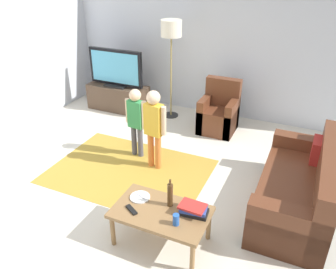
{
  "coord_description": "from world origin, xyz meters",
  "views": [
    {
      "loc": [
        1.65,
        -3.06,
        2.79
      ],
      "look_at": [
        0.0,
        0.6,
        0.65
      ],
      "focal_mm": 36.72,
      "sensor_mm": 36.0,
      "label": 1
    }
  ],
  "objects_px": {
    "tv": "(116,68)",
    "couch": "(302,191)",
    "armchair": "(219,114)",
    "child_center": "(154,123)",
    "coffee_table": "(161,214)",
    "bottle": "(170,195)",
    "soda_can": "(176,220)",
    "book_stack": "(194,209)",
    "child_near_tv": "(136,117)",
    "tv_remote": "(132,210)",
    "tv_stand": "(118,98)",
    "floor_lamp": "(171,34)",
    "plate": "(140,197)"
  },
  "relations": [
    {
      "from": "tv",
      "to": "bottle",
      "type": "distance_m",
      "value": 3.61
    },
    {
      "from": "tv",
      "to": "coffee_table",
      "type": "relative_size",
      "value": 1.1
    },
    {
      "from": "bottle",
      "to": "tv",
      "type": "bearing_deg",
      "value": 130.63
    },
    {
      "from": "tv",
      "to": "plate",
      "type": "xyz_separation_m",
      "value": [
        1.99,
        -2.75,
        -0.42
      ]
    },
    {
      "from": "couch",
      "to": "soda_can",
      "type": "height_order",
      "value": "couch"
    },
    {
      "from": "child_near_tv",
      "to": "bottle",
      "type": "height_order",
      "value": "child_near_tv"
    },
    {
      "from": "child_center",
      "to": "book_stack",
      "type": "xyz_separation_m",
      "value": [
        1.04,
        -1.19,
        -0.24
      ]
    },
    {
      "from": "book_stack",
      "to": "couch",
      "type": "bearing_deg",
      "value": 46.72
    },
    {
      "from": "tv",
      "to": "couch",
      "type": "bearing_deg",
      "value": -25.24
    },
    {
      "from": "tv_remote",
      "to": "bottle",
      "type": "bearing_deg",
      "value": 66.79
    },
    {
      "from": "child_center",
      "to": "soda_can",
      "type": "relative_size",
      "value": 9.83
    },
    {
      "from": "armchair",
      "to": "child_near_tv",
      "type": "bearing_deg",
      "value": -123.2
    },
    {
      "from": "tv_stand",
      "to": "child_near_tv",
      "type": "distance_m",
      "value": 1.87
    },
    {
      "from": "child_center",
      "to": "bottle",
      "type": "bearing_deg",
      "value": -56.88
    },
    {
      "from": "child_center",
      "to": "book_stack",
      "type": "height_order",
      "value": "child_center"
    },
    {
      "from": "tv",
      "to": "child_center",
      "type": "xyz_separation_m",
      "value": [
        1.57,
        -1.55,
        -0.14
      ]
    },
    {
      "from": "book_stack",
      "to": "tv_remote",
      "type": "distance_m",
      "value": 0.64
    },
    {
      "from": "coffee_table",
      "to": "armchair",
      "type": "bearing_deg",
      "value": 94.47
    },
    {
      "from": "tv_stand",
      "to": "couch",
      "type": "height_order",
      "value": "couch"
    },
    {
      "from": "soda_can",
      "to": "bottle",
      "type": "bearing_deg",
      "value": 125.31
    },
    {
      "from": "floor_lamp",
      "to": "bottle",
      "type": "bearing_deg",
      "value": -66.32
    },
    {
      "from": "armchair",
      "to": "coffee_table",
      "type": "height_order",
      "value": "armchair"
    },
    {
      "from": "armchair",
      "to": "plate",
      "type": "bearing_deg",
      "value": -91.65
    },
    {
      "from": "book_stack",
      "to": "tv_remote",
      "type": "height_order",
      "value": "book_stack"
    },
    {
      "from": "child_center",
      "to": "plate",
      "type": "height_order",
      "value": "child_center"
    },
    {
      "from": "couch",
      "to": "coffee_table",
      "type": "height_order",
      "value": "couch"
    },
    {
      "from": "floor_lamp",
      "to": "book_stack",
      "type": "height_order",
      "value": "floor_lamp"
    },
    {
      "from": "armchair",
      "to": "child_center",
      "type": "distance_m",
      "value": 1.66
    },
    {
      "from": "tv_stand",
      "to": "book_stack",
      "type": "distance_m",
      "value": 3.81
    },
    {
      "from": "child_near_tv",
      "to": "book_stack",
      "type": "bearing_deg",
      "value": -44.08
    },
    {
      "from": "child_near_tv",
      "to": "armchair",
      "type": "bearing_deg",
      "value": 56.8
    },
    {
      "from": "floor_lamp",
      "to": "child_near_tv",
      "type": "bearing_deg",
      "value": -85.58
    },
    {
      "from": "couch",
      "to": "child_center",
      "type": "bearing_deg",
      "value": 175.88
    },
    {
      "from": "tv_stand",
      "to": "tv_remote",
      "type": "xyz_separation_m",
      "value": [
        2.01,
        -2.99,
        0.19
      ]
    },
    {
      "from": "coffee_table",
      "to": "bottle",
      "type": "xyz_separation_m",
      "value": [
        0.05,
        0.12,
        0.19
      ]
    },
    {
      "from": "bottle",
      "to": "soda_can",
      "type": "relative_size",
      "value": 2.73
    },
    {
      "from": "tv",
      "to": "armchair",
      "type": "relative_size",
      "value": 1.22
    },
    {
      "from": "book_stack",
      "to": "bottle",
      "type": "xyz_separation_m",
      "value": [
        -0.27,
        0.02,
        0.09
      ]
    },
    {
      "from": "child_center",
      "to": "soda_can",
      "type": "height_order",
      "value": "child_center"
    },
    {
      "from": "tv_stand",
      "to": "floor_lamp",
      "type": "xyz_separation_m",
      "value": [
        1.07,
        0.15,
        1.3
      ]
    },
    {
      "from": "coffee_table",
      "to": "soda_can",
      "type": "distance_m",
      "value": 0.27
    },
    {
      "from": "plate",
      "to": "tv",
      "type": "bearing_deg",
      "value": 125.92
    },
    {
      "from": "tv",
      "to": "soda_can",
      "type": "height_order",
      "value": "tv"
    },
    {
      "from": "tv",
      "to": "tv_stand",
      "type": "bearing_deg",
      "value": 90.0
    },
    {
      "from": "child_near_tv",
      "to": "child_center",
      "type": "xyz_separation_m",
      "value": [
        0.38,
        -0.18,
        0.06
      ]
    },
    {
      "from": "coffee_table",
      "to": "soda_can",
      "type": "relative_size",
      "value": 8.33
    },
    {
      "from": "plate",
      "to": "coffee_table",
      "type": "bearing_deg",
      "value": -18.45
    },
    {
      "from": "armchair",
      "to": "book_stack",
      "type": "distance_m",
      "value": 2.78
    },
    {
      "from": "tv_remote",
      "to": "soda_can",
      "type": "distance_m",
      "value": 0.5
    },
    {
      "from": "tv_stand",
      "to": "soda_can",
      "type": "height_order",
      "value": "soda_can"
    }
  ]
}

